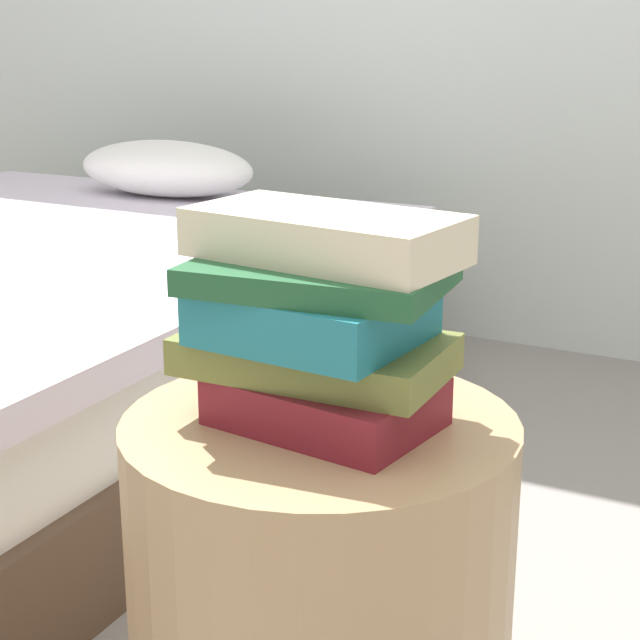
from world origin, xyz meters
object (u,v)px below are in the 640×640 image
object	(u,v)px
book_maroon	(326,401)
book_cream	(323,235)
book_olive	(315,354)
book_teal	(313,313)
book_forest	(317,275)
side_table	(320,617)

from	to	relation	value
book_maroon	book_cream	size ratio (longest dim) A/B	0.79
book_olive	book_cream	bearing A→B (deg)	13.94
book_maroon	book_teal	distance (m)	0.10
book_forest	book_cream	bearing A→B (deg)	84.52
side_table	book_teal	world-z (taller)	book_teal
side_table	book_cream	world-z (taller)	book_cream
book_olive	book_forest	bearing A→B (deg)	-55.46
book_teal	book_forest	xyz separation A→B (m)	(0.01, -0.00, 0.05)
book_maroon	book_forest	size ratio (longest dim) A/B	0.86
book_olive	book_teal	xyz separation A→B (m)	(0.00, -0.01, 0.05)
book_forest	book_cream	xyz separation A→B (m)	(-0.00, 0.01, 0.04)
book_cream	book_teal	bearing A→B (deg)	-111.89
side_table	book_forest	world-z (taller)	book_forest
book_maroon	book_forest	world-z (taller)	book_forest
side_table	book_maroon	size ratio (longest dim) A/B	2.18
side_table	book_cream	xyz separation A→B (m)	(-0.00, 0.01, 0.47)
side_table	book_olive	distance (m)	0.34
book_forest	book_olive	bearing A→B (deg)	120.85
side_table	book_forest	distance (m)	0.43
book_maroon	book_forest	xyz separation A→B (m)	(-0.01, 0.00, 0.15)
side_table	book_forest	bearing A→B (deg)	-124.65
book_forest	side_table	bearing A→B (deg)	49.70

